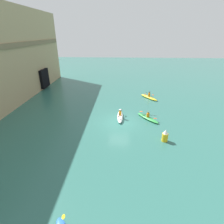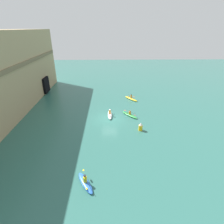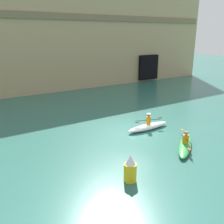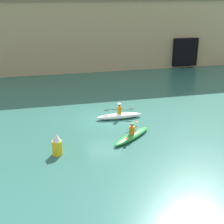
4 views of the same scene
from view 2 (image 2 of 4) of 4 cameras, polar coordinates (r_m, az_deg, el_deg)
The scene contains 6 objects.
ground_plane at distance 29.22m, azimuth -0.83°, elevation -2.25°, with size 120.00×120.00×0.00m, color #2D665B.
kayak_yellow at distance 37.30m, azimuth 6.25°, elevation 4.38°, with size 3.27×2.65×1.14m.
kayak_white at distance 30.12m, azimuth -0.71°, elevation -0.83°, with size 3.41×0.70×1.18m.
kayak_green at distance 30.28m, azimuth 5.81°, elevation -0.89°, with size 3.19×2.68×1.03m.
kayak_blue at distance 18.43m, azimuth -8.72°, elevation -21.75°, with size 2.97×2.11×1.13m.
marker_buoy at distance 26.12m, azimuth 9.31°, elevation -4.77°, with size 0.58×0.58×1.30m.
Camera 2 is at (-25.79, 0.22, 13.75)m, focal length 28.00 mm.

